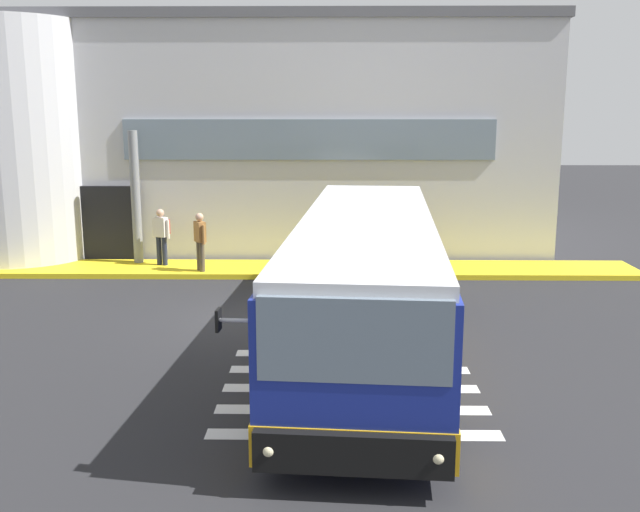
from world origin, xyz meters
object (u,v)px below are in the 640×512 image
at_px(bus_main_foreground, 367,285).
at_px(passenger_near_column, 162,233).
at_px(passenger_by_doorway, 200,239).
at_px(entry_support_column, 136,197).

relative_size(bus_main_foreground, passenger_near_column, 6.91).
xyz_separation_m(bus_main_foreground, passenger_by_doorway, (-4.42, 6.41, -0.26)).
height_order(entry_support_column, bus_main_foreground, entry_support_column).
xyz_separation_m(passenger_near_column, passenger_by_doorway, (1.28, -0.82, -0.03)).
height_order(bus_main_foreground, passenger_near_column, bus_main_foreground).
distance_m(bus_main_foreground, passenger_near_column, 9.21).
distance_m(entry_support_column, bus_main_foreground, 10.03).
relative_size(entry_support_column, passenger_near_column, 2.35).
bearing_deg(bus_main_foreground, passenger_near_column, 128.23).
height_order(passenger_near_column, passenger_by_doorway, same).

